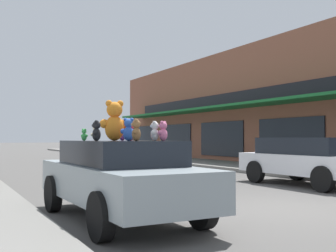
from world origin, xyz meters
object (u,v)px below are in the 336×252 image
(teddy_bear_purple, at_px, (122,132))
(parked_car_far_center, at_px, (308,159))
(teddy_bear_pink, at_px, (163,131))
(teddy_bear_black, at_px, (96,131))
(teddy_bear_green, at_px, (84,135))
(teddy_bear_red, at_px, (130,133))
(teddy_bear_giant, at_px, (114,121))
(teddy_bear_white, at_px, (155,131))
(plush_art_car, at_px, (119,176))
(teddy_bear_blue, at_px, (129,130))
(teddy_bear_cream, at_px, (96,134))
(teddy_bear_brown, at_px, (136,130))

(teddy_bear_purple, distance_m, parked_car_far_center, 7.09)
(teddy_bear_pink, xyz_separation_m, teddy_bear_purple, (-0.35, 1.04, 0.00))
(teddy_bear_black, bearing_deg, teddy_bear_green, -154.63)
(teddy_bear_red, bearing_deg, teddy_bear_black, -35.05)
(teddy_bear_giant, distance_m, parked_car_far_center, 7.57)
(teddy_bear_giant, distance_m, teddy_bear_pink, 0.90)
(teddy_bear_white, distance_m, parked_car_far_center, 7.18)
(teddy_bear_giant, bearing_deg, plush_art_car, -176.68)
(teddy_bear_blue, bearing_deg, teddy_bear_pink, -150.49)
(parked_car_far_center, bearing_deg, plush_art_car, -161.74)
(teddy_bear_blue, xyz_separation_m, parked_car_far_center, (7.10, 2.85, -0.77))
(teddy_bear_green, xyz_separation_m, teddy_bear_red, (0.66, -0.54, 0.04))
(teddy_bear_pink, bearing_deg, plush_art_car, -74.99)
(teddy_bear_cream, height_order, teddy_bear_green, teddy_bear_cream)
(teddy_bear_giant, distance_m, teddy_bear_cream, 0.74)
(teddy_bear_red, bearing_deg, teddy_bear_cream, -125.67)
(teddy_bear_pink, xyz_separation_m, teddy_bear_red, (-0.52, 0.24, -0.03))
(teddy_bear_cream, distance_m, teddy_bear_white, 1.35)
(teddy_bear_purple, distance_m, teddy_bear_blue, 1.06)
(teddy_bear_cream, distance_m, teddy_bear_green, 0.60)
(teddy_bear_black, height_order, teddy_bear_red, teddy_bear_black)
(teddy_bear_cream, xyz_separation_m, teddy_bear_purple, (0.46, -0.21, 0.04))
(plush_art_car, bearing_deg, teddy_bear_brown, -95.23)
(teddy_bear_green, bearing_deg, parked_car_far_center, -101.71)
(teddy_bear_pink, distance_m, teddy_bear_blue, 0.64)
(teddy_bear_white, bearing_deg, teddy_bear_red, -73.06)
(parked_car_far_center, bearing_deg, teddy_bear_black, -159.67)
(teddy_bear_blue, distance_m, teddy_bear_red, 0.25)
(teddy_bear_white, height_order, teddy_bear_pink, teddy_bear_pink)
(teddy_bear_purple, bearing_deg, teddy_bear_black, 113.42)
(teddy_bear_black, xyz_separation_m, teddy_bear_blue, (0.55, -0.01, 0.02))
(teddy_bear_red, distance_m, parked_car_far_center, 7.49)
(teddy_bear_black, height_order, teddy_bear_pink, teddy_bear_pink)
(teddy_bear_black, height_order, teddy_bear_brown, teddy_bear_brown)
(plush_art_car, height_order, teddy_bear_white, teddy_bear_white)
(teddy_bear_blue, bearing_deg, teddy_bear_black, 29.52)
(teddy_bear_purple, bearing_deg, teddy_bear_brown, 140.73)
(teddy_bear_cream, height_order, teddy_bear_pink, teddy_bear_pink)
(teddy_bear_blue, distance_m, parked_car_far_center, 7.69)
(teddy_bear_brown, bearing_deg, teddy_bear_blue, -153.45)
(teddy_bear_black, relative_size, teddy_bear_brown, 0.95)
(teddy_bear_green, bearing_deg, teddy_bear_brown, 177.20)
(teddy_bear_green, distance_m, teddy_bear_white, 1.26)
(teddy_bear_red, bearing_deg, teddy_bear_blue, 8.95)
(teddy_bear_black, xyz_separation_m, teddy_bear_purple, (0.85, 1.00, 0.01))
(teddy_bear_black, relative_size, teddy_bear_blue, 0.87)
(teddy_bear_giant, relative_size, teddy_bear_black, 2.15)
(plush_art_car, xyz_separation_m, teddy_bear_brown, (-0.07, -0.90, 0.80))
(teddy_bear_cream, xyz_separation_m, teddy_bear_white, (0.69, -1.15, 0.04))
(teddy_bear_black, relative_size, teddy_bear_red, 1.16)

